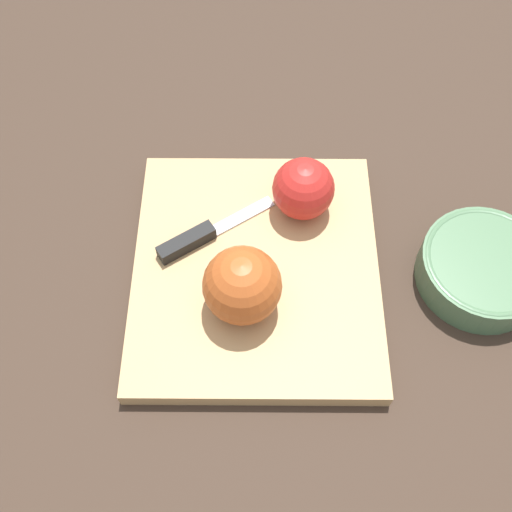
{
  "coord_description": "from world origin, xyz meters",
  "views": [
    {
      "loc": [
        -0.34,
        -0.02,
        0.62
      ],
      "look_at": [
        0.0,
        0.0,
        0.04
      ],
      "focal_mm": 42.0,
      "sensor_mm": 36.0,
      "label": 1
    }
  ],
  "objects_px": {
    "apple_half_left": "(242,286)",
    "knife": "(195,238)",
    "bowl": "(483,268)",
    "apple_half_right": "(303,189)"
  },
  "relations": [
    {
      "from": "apple_half_left",
      "to": "apple_half_right",
      "type": "xyz_separation_m",
      "value": [
        0.13,
        -0.06,
        -0.01
      ]
    },
    {
      "from": "apple_half_left",
      "to": "knife",
      "type": "relative_size",
      "value": 0.63
    },
    {
      "from": "apple_half_left",
      "to": "knife",
      "type": "height_order",
      "value": "apple_half_left"
    },
    {
      "from": "apple_half_right",
      "to": "bowl",
      "type": "bearing_deg",
      "value": -150.67
    },
    {
      "from": "apple_half_left",
      "to": "knife",
      "type": "bearing_deg",
      "value": 176.33
    },
    {
      "from": "apple_half_right",
      "to": "knife",
      "type": "bearing_deg",
      "value": 73.94
    },
    {
      "from": "bowl",
      "to": "apple_half_left",
      "type": "bearing_deg",
      "value": 101.91
    },
    {
      "from": "apple_half_left",
      "to": "bowl",
      "type": "xyz_separation_m",
      "value": [
        0.06,
        -0.27,
        -0.04
      ]
    },
    {
      "from": "knife",
      "to": "bowl",
      "type": "bearing_deg",
      "value": -39.25
    },
    {
      "from": "apple_half_right",
      "to": "knife",
      "type": "height_order",
      "value": "apple_half_right"
    }
  ]
}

